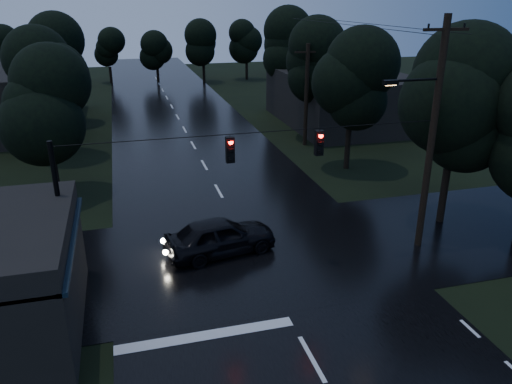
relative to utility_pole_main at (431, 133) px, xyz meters
name	(u,v)px	position (x,y,z in m)	size (l,w,h in m)	color
main_road	(193,146)	(-7.41, 19.00, -5.26)	(12.00, 120.00, 0.02)	black
cross_street	(254,255)	(-7.41, 1.00, -5.26)	(60.00, 9.00, 0.02)	black
building_far_right	(342,98)	(6.59, 23.00, -3.06)	(10.00, 14.00, 4.40)	black
building_far_left	(12,98)	(-21.41, 29.00, -2.76)	(10.00, 16.00, 5.00)	black
utility_pole_main	(431,133)	(0.00, 0.00, 0.00)	(3.50, 0.30, 10.00)	black
utility_pole_far	(306,94)	(0.89, 17.00, -1.38)	(2.00, 0.30, 7.50)	black
anchor_pole_left	(62,221)	(-14.91, 0.00, -2.26)	(0.18, 0.18, 6.00)	black
span_signals	(275,145)	(-6.85, -0.01, -0.01)	(15.00, 0.37, 1.12)	black
tree_corner_near	(457,103)	(2.59, 2.00, 0.74)	(4.48, 4.48, 9.44)	black
tree_left_a	(44,104)	(-16.41, 11.00, -0.02)	(3.92, 3.92, 8.26)	black
tree_left_b	(48,76)	(-17.01, 19.00, 0.36)	(4.20, 4.20, 8.85)	black
tree_left_c	(53,55)	(-17.61, 29.00, 0.74)	(4.48, 4.48, 9.44)	black
tree_right_a	(352,82)	(1.59, 11.00, 0.36)	(4.20, 4.20, 8.85)	black
tree_right_b	(314,61)	(2.19, 19.00, 0.74)	(4.48, 4.48, 9.44)	black
tree_right_c	(282,45)	(2.79, 29.00, 1.11)	(4.76, 4.76, 10.03)	black
car	(221,236)	(-8.77, 1.59, -4.43)	(1.96, 4.86, 1.66)	black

